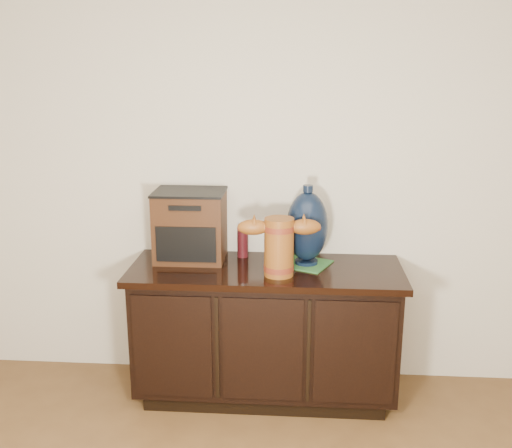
# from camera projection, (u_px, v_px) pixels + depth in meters

# --- Properties ---
(room) EXTENTS (5.00, 5.00, 5.00)m
(room) POSITION_uv_depth(u_px,v_px,m) (184.00, 415.00, 0.91)
(room) COLOR brown
(room) RESTS_ON ground
(sideboard) EXTENTS (1.46, 0.56, 0.75)m
(sideboard) POSITION_uv_depth(u_px,v_px,m) (265.00, 331.00, 3.30)
(sideboard) COLOR black
(sideboard) RESTS_ON ground
(terracotta_vessel) EXTENTS (0.43, 0.17, 0.30)m
(terracotta_vessel) POSITION_uv_depth(u_px,v_px,m) (279.00, 243.00, 3.05)
(terracotta_vessel) COLOR brown
(terracotta_vessel) RESTS_ON sideboard
(tv_radio) EXTENTS (0.39, 0.32, 0.39)m
(tv_radio) POSITION_uv_depth(u_px,v_px,m) (190.00, 225.00, 3.30)
(tv_radio) COLOR #371D0D
(tv_radio) RESTS_ON sideboard
(green_mat) EXTENTS (0.31, 0.31, 0.01)m
(green_mat) POSITION_uv_depth(u_px,v_px,m) (306.00, 264.00, 3.25)
(green_mat) COLOR #2E662F
(green_mat) RESTS_ON sideboard
(lamp_base) EXTENTS (0.29, 0.29, 0.43)m
(lamp_base) POSITION_uv_depth(u_px,v_px,m) (307.00, 227.00, 3.20)
(lamp_base) COLOR black
(lamp_base) RESTS_ON green_mat
(spray_can) EXTENTS (0.06, 0.06, 0.18)m
(spray_can) POSITION_uv_depth(u_px,v_px,m) (243.00, 242.00, 3.36)
(spray_can) COLOR #5B0F16
(spray_can) RESTS_ON sideboard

